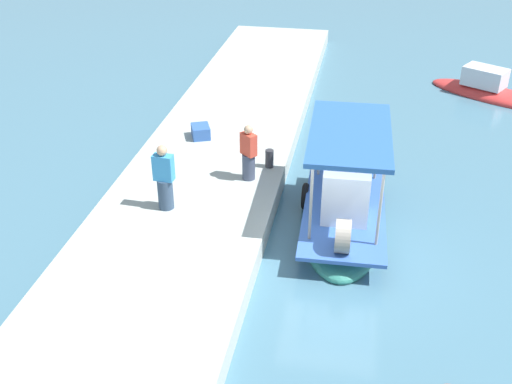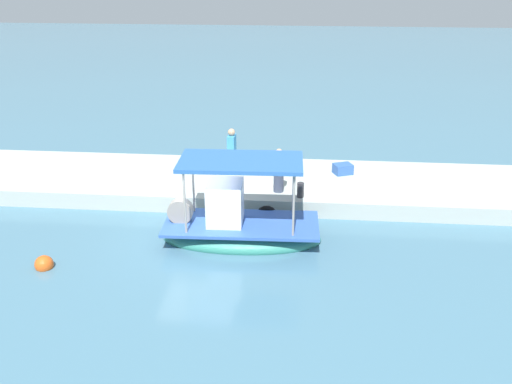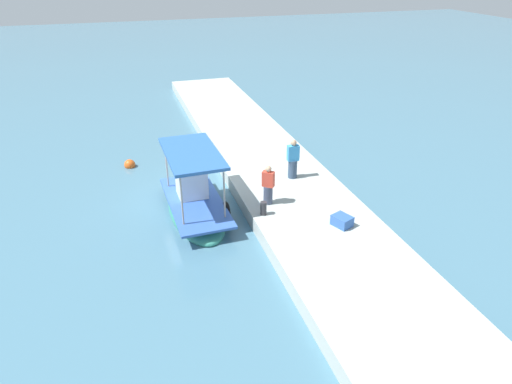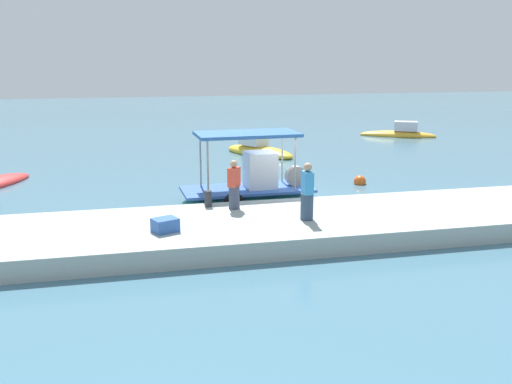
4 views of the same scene
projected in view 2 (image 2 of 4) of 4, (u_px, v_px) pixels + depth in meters
ground_plane at (197, 236)px, 18.37m from camera, size 120.00×120.00×0.00m
dock_quay at (215, 183)px, 21.89m from camera, size 36.00×4.50×0.60m
main_fishing_boat at (238, 226)px, 17.97m from camera, size 5.15×2.31×3.08m
fisherman_near_bollard at (279, 172)px, 20.04m from camera, size 0.50×0.51×1.61m
fisherman_by_crate at (232, 153)px, 21.80m from camera, size 0.42×0.52×1.77m
mooring_bollard at (300, 190)px, 19.74m from camera, size 0.24×0.24×0.53m
cargo_crate at (343, 169)px, 21.90m from camera, size 0.83×0.76×0.39m
marker_buoy at (44, 264)px, 16.49m from camera, size 0.54×0.54×0.54m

